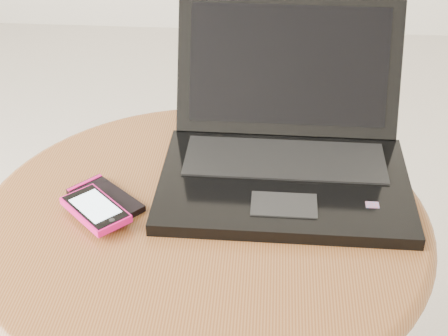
{
  "coord_description": "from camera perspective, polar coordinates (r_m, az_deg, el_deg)",
  "views": [
    {
      "loc": [
        0.09,
        -0.83,
        1.12
      ],
      "look_at": [
        0.03,
        -0.03,
        0.59
      ],
      "focal_mm": 53.61,
      "sensor_mm": 36.0,
      "label": 1
    }
  ],
  "objects": [
    {
      "name": "phone_pink",
      "position": [
        0.97,
        -10.91,
        -3.48
      ],
      "size": [
        0.11,
        0.11,
        0.01
      ],
      "color": "#E11076",
      "rests_on": "phone_black"
    },
    {
      "name": "phone_black",
      "position": [
        1.01,
        -10.1,
        -2.7
      ],
      "size": [
        0.13,
        0.12,
        0.01
      ],
      "color": "black",
      "rests_on": "table"
    },
    {
      "name": "table",
      "position": [
        1.05,
        -1.69,
        -8.76
      ],
      "size": [
        0.67,
        0.67,
        0.53
      ],
      "color": "#552B14",
      "rests_on": "ground"
    },
    {
      "name": "laptop",
      "position": [
        1.05,
        5.26,
        1.77
      ],
      "size": [
        0.38,
        0.36,
        0.23
      ],
      "color": "black",
      "rests_on": "table"
    }
  ]
}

